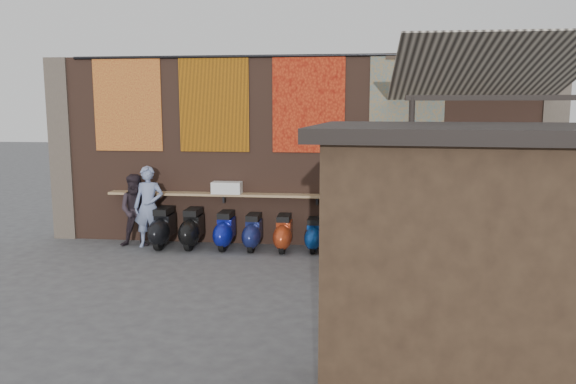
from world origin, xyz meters
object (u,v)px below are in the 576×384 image
object	(u,v)px
scooter_stool_0	(163,228)
diner_left	(149,207)
shelf_box	(227,188)
shopper_tan	(369,235)
scooter_stool_4	(284,233)
scooter_stool_5	(313,235)
scooter_stool_1	(192,228)
diner_right	(137,210)
shopper_navy	(414,238)
scooter_stool_3	(253,232)
scooter_stool_2	(225,231)
scooter_stool_8	(409,235)
shopper_grey	(522,241)
scooter_stool_9	(441,237)
scooter_stool_6	(344,234)
scooter_stool_7	(378,233)
market_stall	(465,283)

from	to	relation	value
scooter_stool_0	diner_left	size ratio (longest dim) A/B	0.51
shelf_box	shopper_tan	world-z (taller)	shopper_tan
shelf_box	scooter_stool_4	xyz separation A→B (m)	(1.25, -0.33, -0.88)
scooter_stool_4	scooter_stool_5	bearing A→B (deg)	5.91
scooter_stool_1	diner_right	bearing A→B (deg)	-179.28
shopper_navy	scooter_stool_5	bearing A→B (deg)	-70.46
scooter_stool_3	scooter_stool_2	bearing A→B (deg)	177.54
scooter_stool_3	scooter_stool_4	world-z (taller)	scooter_stool_4
scooter_stool_8	diner_left	bearing A→B (deg)	179.62
shopper_grey	scooter_stool_4	bearing A→B (deg)	-24.52
scooter_stool_2	diner_left	distance (m)	1.70
shopper_navy	scooter_stool_8	bearing A→B (deg)	-108.62
scooter_stool_9	diner_left	distance (m)	6.07
scooter_stool_6	scooter_stool_7	size ratio (longest dim) A/B	0.89
scooter_stool_6	shopper_tan	world-z (taller)	shopper_tan
scooter_stool_2	scooter_stool_5	distance (m)	1.85
scooter_stool_0	shopper_grey	world-z (taller)	shopper_grey
scooter_stool_0	shopper_navy	distance (m)	5.56
scooter_stool_7	scooter_stool_1	bearing A→B (deg)	179.51
scooter_stool_7	scooter_stool_5	bearing A→B (deg)	177.90
shopper_navy	shopper_tan	bearing A→B (deg)	-68.17
scooter_stool_1	shopper_grey	size ratio (longest dim) A/B	0.58
scooter_stool_1	diner_left	bearing A→B (deg)	-179.07
scooter_stool_7	scooter_stool_0	bearing A→B (deg)	179.99
shopper_grey	shopper_tan	bearing A→B (deg)	-4.53
shelf_box	shopper_navy	xyz separation A→B (m)	(3.61, -2.85, -0.31)
diner_left	shopper_grey	world-z (taller)	diner_left
scooter_stool_5	scooter_stool_8	xyz separation A→B (m)	(1.92, -0.07, 0.07)
scooter_stool_6	shopper_grey	size ratio (longest dim) A/B	0.53
scooter_stool_8	scooter_stool_0	bearing A→B (deg)	179.79
scooter_stool_4	diner_right	xyz separation A→B (m)	(-3.14, 0.03, 0.40)
scooter_stool_5	shopper_grey	size ratio (longest dim) A/B	0.48
scooter_stool_4	scooter_stool_8	xyz separation A→B (m)	(2.54, -0.00, 0.03)
shopper_grey	market_stall	bearing A→B (deg)	65.50
scooter_stool_2	shopper_navy	distance (m)	4.45
scooter_stool_1	diner_right	distance (m)	1.25
shopper_tan	scooter_stool_8	bearing A→B (deg)	-1.37
scooter_stool_6	shopper_grey	xyz separation A→B (m)	(2.97, -1.76, 0.37)
scooter_stool_5	scooter_stool_6	distance (m)	0.63
scooter_stool_0	market_stall	bearing A→B (deg)	-50.31
scooter_stool_4	shopper_tan	distance (m)	2.38
scooter_stool_0	scooter_stool_9	size ratio (longest dim) A/B	1.13
scooter_stool_1	shopper_tan	world-z (taller)	shopper_tan
scooter_stool_7	scooter_stool_8	world-z (taller)	scooter_stool_7
shopper_grey	scooter_stool_1	bearing A→B (deg)	-18.31
shopper_grey	scooter_stool_7	bearing A→B (deg)	-39.44
shopper_tan	market_stall	distance (m)	4.51
scooter_stool_9	shopper_navy	distance (m)	2.74
scooter_stool_4	scooter_stool_6	size ratio (longest dim) A/B	0.99
market_stall	shelf_box	bearing A→B (deg)	124.77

